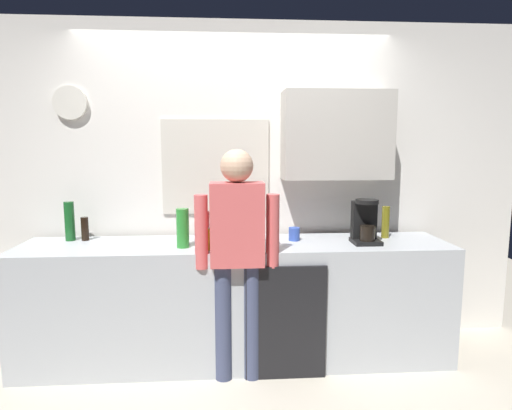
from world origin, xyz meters
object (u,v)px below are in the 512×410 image
object	(u,v)px
bottle_olive_oil	(385,222)
bottle_clear_soda	(183,228)
person_at_sink	(237,246)
coffee_maker	(365,223)
cup_blue_mug	(294,234)
bottle_green_wine	(70,221)
bottle_dark_sauce	(85,229)
bottle_red_vinegar	(205,225)
dish_soap	(210,239)

from	to	relation	value
bottle_olive_oil	bottle_clear_soda	size ratio (longest dim) A/B	0.89
bottle_olive_oil	person_at_sink	bearing A→B (deg)	-160.68
coffee_maker	bottle_clear_soda	size ratio (longest dim) A/B	1.18
cup_blue_mug	bottle_olive_oil	bearing A→B (deg)	3.79
bottle_olive_oil	bottle_green_wine	bearing A→B (deg)	178.26
bottle_clear_soda	bottle_dark_sauce	bearing A→B (deg)	159.85
coffee_maker	bottle_red_vinegar	size ratio (longest dim) A/B	1.50
coffee_maker	bottle_clear_soda	distance (m)	1.34
bottle_green_wine	bottle_dark_sauce	world-z (taller)	bottle_green_wine
bottle_red_vinegar	bottle_clear_soda	distance (m)	0.30
bottle_red_vinegar	bottle_dark_sauce	size ratio (longest dim) A/B	1.22
coffee_maker	person_at_sink	distance (m)	1.00
bottle_dark_sauce	bottle_red_vinegar	bearing A→B (deg)	-1.50
bottle_olive_oil	person_at_sink	distance (m)	1.25
bottle_green_wine	cup_blue_mug	size ratio (longest dim) A/B	3.00
bottle_olive_oil	bottle_red_vinegar	bearing A→B (deg)	178.22
bottle_olive_oil	bottle_dark_sauce	bearing A→B (deg)	178.33
bottle_red_vinegar	dish_soap	size ratio (longest dim) A/B	1.22
coffee_maker	person_at_sink	world-z (taller)	person_at_sink
bottle_clear_soda	person_at_sink	size ratio (longest dim) A/B	0.17
cup_blue_mug	person_at_sink	xyz separation A→B (m)	(-0.45, -0.36, -0.00)
bottle_olive_oil	bottle_clear_soda	bearing A→B (deg)	-172.16
bottle_olive_oil	person_at_sink	size ratio (longest dim) A/B	0.16
coffee_maker	person_at_sink	xyz separation A→B (m)	(-0.96, -0.25, -0.10)
bottle_clear_soda	person_at_sink	bearing A→B (deg)	-27.36
coffee_maker	bottle_dark_sauce	world-z (taller)	coffee_maker
bottle_red_vinegar	bottle_clear_soda	size ratio (longest dim) A/B	0.79
bottle_red_vinegar	person_at_sink	size ratio (longest dim) A/B	0.14
bottle_dark_sauce	dish_soap	xyz separation A→B (m)	(0.96, -0.37, -0.01)
bottle_olive_oil	person_at_sink	world-z (taller)	person_at_sink
coffee_maker	bottle_olive_oil	bearing A→B (deg)	36.87
bottle_green_wine	bottle_red_vinegar	distance (m)	1.03
bottle_clear_soda	dish_soap	size ratio (longest dim) A/B	1.56
bottle_red_vinegar	dish_soap	bearing A→B (deg)	-82.51
coffee_maker	bottle_clear_soda	xyz separation A→B (m)	(-1.34, -0.05, -0.01)
dish_soap	coffee_maker	bearing A→B (deg)	7.07
cup_blue_mug	bottle_clear_soda	bearing A→B (deg)	-168.64
dish_soap	person_at_sink	distance (m)	0.22
cup_blue_mug	coffee_maker	bearing A→B (deg)	-12.52
bottle_olive_oil	bottle_clear_soda	distance (m)	1.57
bottle_green_wine	bottle_dark_sauce	xyz separation A→B (m)	(0.11, -0.01, -0.06)
bottle_dark_sauce	bottle_clear_soda	size ratio (longest dim) A/B	0.64
person_at_sink	bottle_clear_soda	bearing A→B (deg)	145.12
bottle_green_wine	bottle_olive_oil	bearing A→B (deg)	-1.74
bottle_red_vinegar	dish_soap	world-z (taller)	bottle_red_vinegar
bottle_green_wine	bottle_red_vinegar	xyz separation A→B (m)	(1.03, -0.03, -0.04)
coffee_maker	bottle_red_vinegar	bearing A→B (deg)	170.19
bottle_red_vinegar	bottle_olive_oil	world-z (taller)	bottle_olive_oil
bottle_olive_oil	coffee_maker	bearing A→B (deg)	-143.13
bottle_red_vinegar	coffee_maker	bearing A→B (deg)	-9.81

